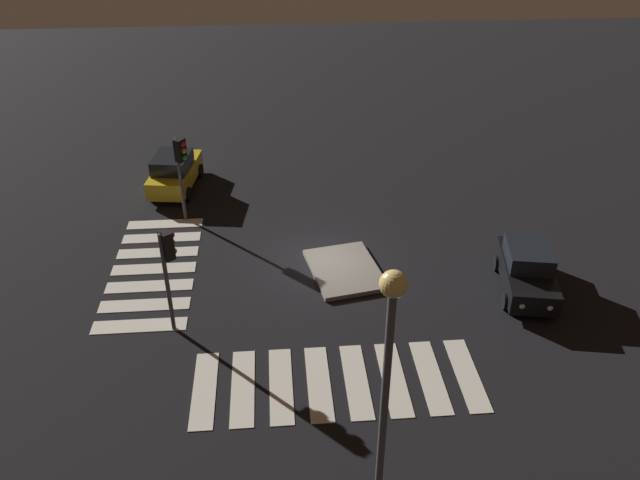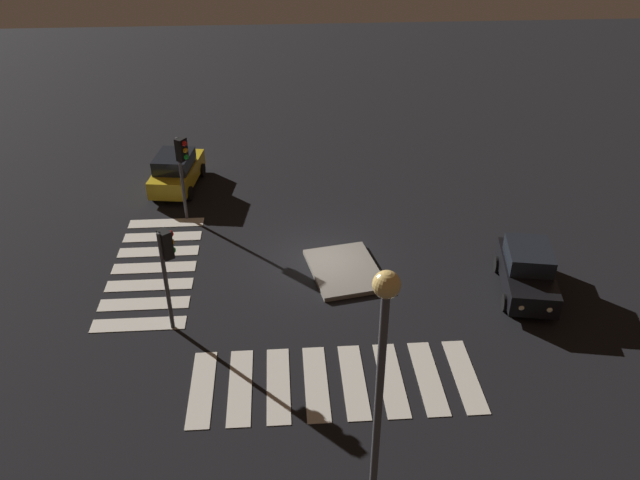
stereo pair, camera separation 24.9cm
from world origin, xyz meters
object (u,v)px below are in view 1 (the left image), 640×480
(traffic_island, at_px, (345,270))
(street_lamp, at_px, (388,360))
(traffic_light_east, at_px, (168,257))
(car_black, at_px, (527,270))
(traffic_light_south, at_px, (181,160))
(car_yellow, at_px, (175,171))

(traffic_island, relative_size, street_lamp, 0.53)
(traffic_light_east, relative_size, street_lamp, 0.53)
(car_black, xyz_separation_m, traffic_light_south, (-6.14, -12.84, 2.04))
(traffic_light_south, bearing_deg, traffic_light_east, -52.97)
(car_black, relative_size, street_lamp, 0.59)
(street_lamp, bearing_deg, car_black, 141.63)
(traffic_light_south, relative_size, street_lamp, 0.54)
(traffic_island, bearing_deg, traffic_light_south, -125.32)
(car_black, height_order, car_yellow, car_yellow)
(car_black, xyz_separation_m, traffic_light_east, (1.21, -12.48, 2.00))
(car_yellow, distance_m, street_lamp, 19.62)
(street_lamp, bearing_deg, traffic_light_south, -157.91)
(traffic_island, xyz_separation_m, car_yellow, (-7.68, -7.24, 0.78))
(traffic_light_east, relative_size, traffic_light_south, 0.99)
(traffic_island, height_order, traffic_light_east, traffic_light_east)
(traffic_light_east, bearing_deg, traffic_light_south, 57.67)
(traffic_light_east, xyz_separation_m, traffic_light_south, (-7.35, -0.35, 0.03))
(car_yellow, height_order, street_lamp, street_lamp)
(car_yellow, bearing_deg, street_lamp, -150.89)
(traffic_light_east, height_order, street_lamp, street_lamp)
(car_yellow, relative_size, traffic_light_south, 1.12)
(traffic_island, bearing_deg, car_yellow, -136.70)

